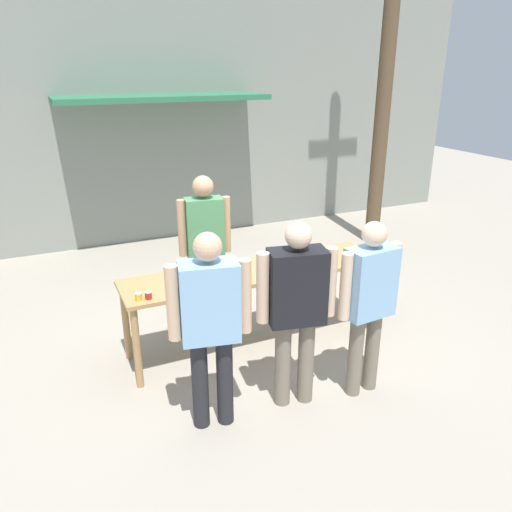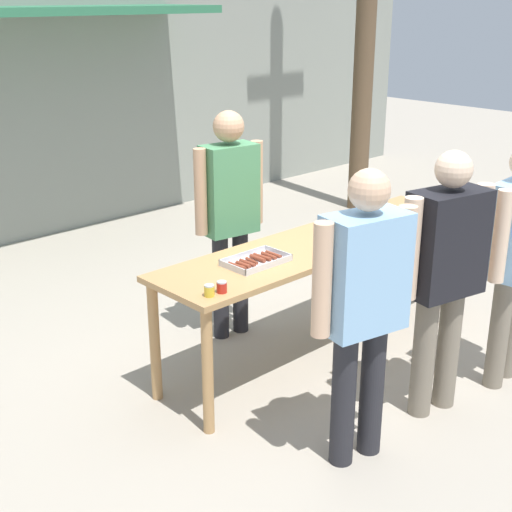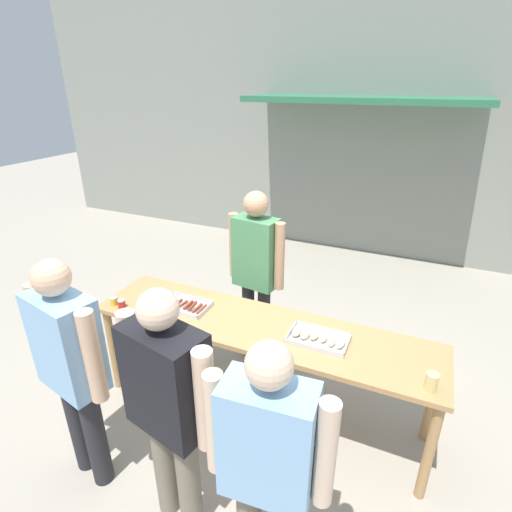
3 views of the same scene
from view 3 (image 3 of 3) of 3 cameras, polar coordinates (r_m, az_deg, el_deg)
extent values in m
plane|color=#A39989|center=(3.76, 0.49, -21.04)|extent=(24.00, 24.00, 0.00)
cube|color=gray|center=(6.53, 15.66, 19.61)|extent=(12.00, 0.12, 4.50)
cube|color=#2D704C|center=(5.98, 14.89, 20.80)|extent=(3.20, 1.00, 0.08)
cube|color=tan|center=(3.21, 0.54, -10.15)|extent=(2.80, 0.67, 0.04)
cylinder|color=tan|center=(3.93, -19.78, -12.43)|extent=(0.07, 0.07, 0.84)
cylinder|color=tan|center=(3.13, 23.50, -24.31)|extent=(0.07, 0.07, 0.84)
cylinder|color=tan|center=(4.25, -14.87, -8.72)|extent=(0.07, 0.07, 0.84)
cylinder|color=tan|center=(3.52, 23.88, -17.98)|extent=(0.07, 0.07, 0.84)
cube|color=silver|center=(3.48, -10.16, -7.16)|extent=(0.42, 0.26, 0.01)
cube|color=silver|center=(3.38, -11.39, -7.85)|extent=(0.42, 0.01, 0.03)
cube|color=silver|center=(3.56, -9.05, -5.91)|extent=(0.42, 0.01, 0.03)
cube|color=silver|center=(3.57, -12.98, -6.09)|extent=(0.01, 0.26, 0.03)
cube|color=silver|center=(3.37, -7.21, -7.66)|extent=(0.01, 0.26, 0.03)
cylinder|color=brown|center=(3.56, -12.48, -6.27)|extent=(0.04, 0.14, 0.03)
cylinder|color=brown|center=(3.52, -11.94, -6.50)|extent=(0.04, 0.12, 0.03)
cylinder|color=brown|center=(3.51, -11.21, -6.64)|extent=(0.03, 0.14, 0.03)
cylinder|color=brown|center=(3.49, -10.45, -6.77)|extent=(0.03, 0.12, 0.02)
cylinder|color=brown|center=(3.46, -9.71, -6.93)|extent=(0.03, 0.13, 0.03)
cylinder|color=brown|center=(3.44, -9.13, -7.10)|extent=(0.04, 0.15, 0.03)
cylinder|color=brown|center=(3.41, -8.41, -7.36)|extent=(0.03, 0.14, 0.03)
cylinder|color=brown|center=(3.39, -7.76, -7.54)|extent=(0.02, 0.14, 0.02)
cube|color=silver|center=(3.06, 8.86, -11.85)|extent=(0.44, 0.27, 0.01)
cube|color=silver|center=(2.94, 8.17, -12.90)|extent=(0.44, 0.01, 0.03)
cube|color=silver|center=(3.15, 9.54, -10.23)|extent=(0.44, 0.01, 0.03)
cube|color=silver|center=(3.10, 4.98, -10.66)|extent=(0.01, 0.27, 0.03)
cube|color=silver|center=(3.01, 12.91, -12.34)|extent=(0.01, 0.27, 0.03)
ellipsoid|color=beige|center=(3.08, 5.83, -10.73)|extent=(0.08, 0.12, 0.05)
ellipsoid|color=beige|center=(3.06, 6.99, -11.12)|extent=(0.07, 0.11, 0.05)
ellipsoid|color=beige|center=(3.05, 8.31, -11.18)|extent=(0.06, 0.11, 0.05)
ellipsoid|color=beige|center=(3.05, 9.56, -11.48)|extent=(0.06, 0.11, 0.04)
ellipsoid|color=beige|center=(3.02, 10.73, -11.92)|extent=(0.07, 0.12, 0.04)
ellipsoid|color=beige|center=(3.01, 12.00, -12.15)|extent=(0.07, 0.12, 0.04)
cylinder|color=gold|center=(3.65, -19.60, -6.14)|extent=(0.06, 0.06, 0.06)
cylinder|color=#B2B2B7|center=(3.64, -19.67, -5.66)|extent=(0.06, 0.06, 0.01)
cylinder|color=#B22319|center=(3.59, -18.65, -6.53)|extent=(0.06, 0.06, 0.06)
cylinder|color=#B2B2B7|center=(3.58, -18.72, -6.05)|extent=(0.06, 0.06, 0.01)
cylinder|color=#DBC67A|center=(2.82, 23.78, -16.11)|extent=(0.08, 0.08, 0.12)
cylinder|color=#232328|center=(4.10, -1.10, -9.00)|extent=(0.12, 0.12, 0.85)
cylinder|color=#232328|center=(4.02, 1.12, -9.76)|extent=(0.12, 0.12, 0.85)
cube|color=#478456|center=(3.70, 0.00, 0.50)|extent=(0.44, 0.28, 0.67)
sphere|color=tan|center=(3.54, 0.00, 7.47)|extent=(0.23, 0.23, 0.23)
cylinder|color=tan|center=(3.82, -3.17, 1.53)|extent=(0.09, 0.09, 0.64)
cylinder|color=tan|center=(3.58, 3.38, -0.11)|extent=(0.09, 0.09, 0.64)
cylinder|color=#232328|center=(3.20, -21.94, -22.79)|extent=(0.14, 0.14, 0.83)
cylinder|color=#232328|center=(3.34, -24.04, -20.90)|extent=(0.14, 0.14, 0.83)
cube|color=#84B2DB|center=(2.81, -25.46, -11.09)|extent=(0.50, 0.34, 0.65)
sphere|color=#DBAD89|center=(2.60, -27.22, -2.76)|extent=(0.22, 0.22, 0.22)
cylinder|color=#DBAD89|center=(2.59, -22.31, -13.23)|extent=(0.10, 0.10, 0.62)
cylinder|color=#DBAD89|center=(3.03, -28.23, -8.72)|extent=(0.10, 0.10, 0.62)
cube|color=#84B2DB|center=(2.06, 1.70, -24.83)|extent=(0.46, 0.28, 0.63)
sphere|color=beige|center=(1.75, 1.88, -15.31)|extent=(0.22, 0.22, 0.22)
cylinder|color=beige|center=(2.01, 9.91, -26.13)|extent=(0.10, 0.10, 0.60)
cylinder|color=beige|center=(2.11, -5.88, -22.63)|extent=(0.10, 0.10, 0.60)
cylinder|color=#756B5B|center=(2.83, -9.55, -29.12)|extent=(0.14, 0.14, 0.82)
cylinder|color=#756B5B|center=(2.94, -12.87, -26.84)|extent=(0.14, 0.14, 0.82)
cube|color=black|center=(2.35, -12.74, -16.84)|extent=(0.52, 0.36, 0.65)
sphere|color=beige|center=(2.09, -13.86, -7.40)|extent=(0.22, 0.22, 0.22)
cylinder|color=beige|center=(2.18, -7.30, -19.78)|extent=(0.11, 0.11, 0.62)
cylinder|color=beige|center=(2.53, -17.34, -13.64)|extent=(0.11, 0.11, 0.62)
camera|label=1|loc=(3.60, -99.17, -0.29)|focal=35.00mm
camera|label=2|loc=(4.83, -75.83, 4.70)|focal=50.00mm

